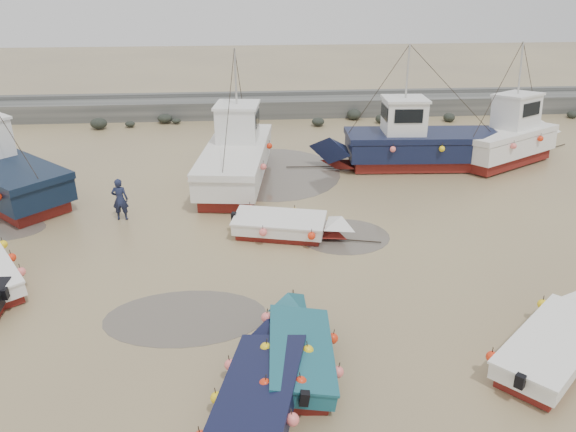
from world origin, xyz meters
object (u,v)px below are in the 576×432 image
dinghy_1 (265,383)px  person (123,219)px  dinghy_5 (289,224)px  cabin_boat_2 (410,143)px  dinghy_2 (297,345)px  cabin_boat_3 (513,137)px  cabin_boat_1 (238,153)px  dinghy_3 (559,340)px

dinghy_1 → person: (-5.56, 11.21, -0.54)m
dinghy_5 → cabin_boat_2: 10.48m
dinghy_2 → cabin_boat_3: bearing=53.8°
person → dinghy_2: bearing=124.5°
cabin_boat_1 → cabin_boat_3: bearing=13.2°
dinghy_5 → cabin_boat_1: (-2.00, 6.76, 0.75)m
dinghy_5 → person: size_ratio=3.19×
dinghy_3 → cabin_boat_2: 15.75m
dinghy_3 → dinghy_5: 10.37m
dinghy_2 → dinghy_3: 7.09m
dinghy_1 → person: 12.53m
cabin_boat_2 → cabin_boat_3: bearing=-83.4°
dinghy_3 → person: size_ratio=3.02×
dinghy_3 → cabin_boat_3: (5.95, 16.12, 0.85)m
dinghy_2 → person: dinghy_2 is taller
dinghy_1 → cabin_boat_2: bearing=78.3°
dinghy_1 → dinghy_2: same height
dinghy_2 → dinghy_3: bearing=0.9°
dinghy_3 → cabin_boat_1: cabin_boat_1 is taller
dinghy_3 → person: 16.90m
dinghy_2 → cabin_boat_2: (7.33, 15.44, 0.76)m
cabin_boat_3 → person: cabin_boat_3 is taller
cabin_boat_2 → cabin_boat_3: same height
cabin_boat_3 → dinghy_5: bearing=-87.5°
dinghy_2 → dinghy_3: size_ratio=1.07×
person → cabin_boat_2: bearing=-156.7°
dinghy_3 → cabin_boat_2: size_ratio=0.50×
dinghy_2 → dinghy_5: size_ratio=1.01×
dinghy_1 → cabin_boat_1: 15.83m
dinghy_1 → dinghy_3: same height
dinghy_5 → person: dinghy_5 is taller
dinghy_1 → dinghy_3: bearing=22.2°
dinghy_2 → cabin_boat_3: 20.52m
dinghy_3 → dinghy_2: bearing=-134.4°
dinghy_5 → person: 7.20m
dinghy_5 → cabin_boat_3: bearing=136.8°
dinghy_2 → cabin_boat_2: size_ratio=0.53×
dinghy_1 → cabin_boat_1: bearing=106.9°
dinghy_1 → person: size_ratio=3.39×
dinghy_1 → dinghy_2: 1.66m
cabin_boat_1 → person: (-4.85, -4.59, -1.30)m
dinghy_2 → dinghy_3: (7.08, -0.29, -0.02)m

